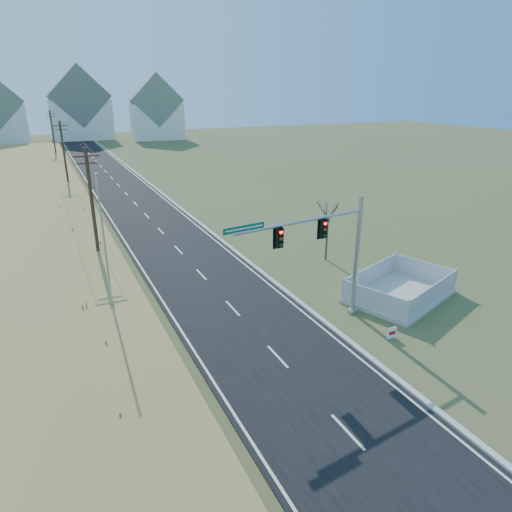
# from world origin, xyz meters

# --- Properties ---
(ground) EXTENTS (260.00, 260.00, 0.00)m
(ground) POSITION_xyz_m (0.00, 0.00, 0.00)
(ground) COLOR #4A582A
(ground) RESTS_ON ground
(road) EXTENTS (8.00, 180.00, 0.06)m
(road) POSITION_xyz_m (0.00, 50.00, 0.03)
(road) COLOR black
(road) RESTS_ON ground
(curb) EXTENTS (0.30, 180.00, 0.18)m
(curb) POSITION_xyz_m (4.15, 50.00, 0.09)
(curb) COLOR #B2AFA8
(curb) RESTS_ON ground
(utility_pole_near) EXTENTS (1.80, 0.26, 9.00)m
(utility_pole_near) POSITION_xyz_m (-6.50, 15.00, 4.68)
(utility_pole_near) COLOR #422D1E
(utility_pole_near) RESTS_ON ground
(utility_pole_mid) EXTENTS (1.80, 0.26, 9.00)m
(utility_pole_mid) POSITION_xyz_m (-6.50, 45.00, 4.68)
(utility_pole_mid) COLOR #422D1E
(utility_pole_mid) RESTS_ON ground
(utility_pole_far) EXTENTS (1.80, 0.26, 9.00)m
(utility_pole_far) POSITION_xyz_m (-6.50, 75.00, 4.68)
(utility_pole_far) COLOR #422D1E
(utility_pole_far) RESTS_ON ground
(condo_n) EXTENTS (15.27, 10.20, 18.54)m
(condo_n) POSITION_xyz_m (2.00, 112.00, 7.61)
(condo_n) COLOR white
(condo_n) RESTS_ON ground
(condo_ne) EXTENTS (14.12, 10.51, 16.52)m
(condo_ne) POSITION_xyz_m (20.00, 104.00, 6.84)
(condo_ne) COLOR white
(condo_ne) RESTS_ON ground
(traffic_signal_mast) EXTENTS (9.08, 1.48, 7.28)m
(traffic_signal_mast) POSITION_xyz_m (4.61, 0.21, 4.46)
(traffic_signal_mast) COLOR #9EA0A5
(traffic_signal_mast) RESTS_ON ground
(fence_enclosure) EXTENTS (8.16, 6.86, 1.60)m
(fence_enclosure) POSITION_xyz_m (10.59, 0.94, 0.30)
(fence_enclosure) COLOR #B7B5AD
(fence_enclosure) RESTS_ON ground
(open_sign) EXTENTS (0.54, 0.09, 0.67)m
(open_sign) POSITION_xyz_m (6.54, -3.00, 0.36)
(open_sign) COLOR white
(open_sign) RESTS_ON ground
(flagpole) EXTENTS (0.40, 0.40, 8.82)m
(flagpole) POSITION_xyz_m (-7.00, 5.12, 3.52)
(flagpole) COLOR #B7B5AD
(flagpole) RESTS_ON ground
(bare_tree) EXTENTS (1.91, 1.91, 5.05)m
(bare_tree) POSITION_xyz_m (10.09, 8.89, 4.07)
(bare_tree) COLOR #4C3F33
(bare_tree) RESTS_ON ground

